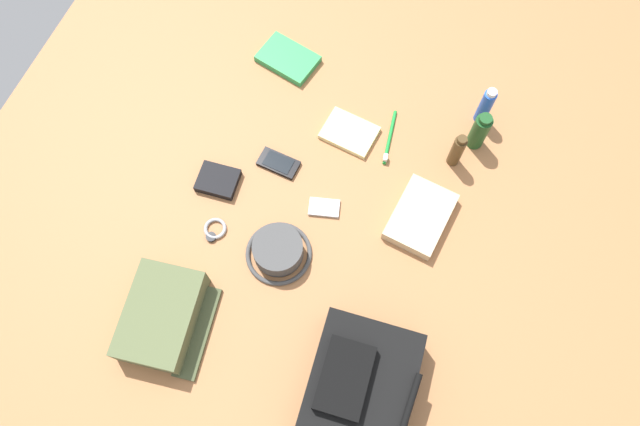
{
  "coord_description": "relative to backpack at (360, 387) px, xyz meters",
  "views": [
    {
      "loc": [
        0.54,
        0.21,
        1.49
      ],
      "look_at": [
        0.0,
        0.0,
        0.04
      ],
      "focal_mm": 32.73,
      "sensor_mm": 36.0,
      "label": 1
    }
  ],
  "objects": [
    {
      "name": "ground_plane",
      "position": [
        -0.39,
        -0.25,
        -0.07
      ],
      "size": [
        2.64,
        2.02,
        0.02
      ],
      "primitive_type": "cube",
      "color": "#A56B40",
      "rests_on": "ground"
    },
    {
      "name": "cologne_bottle",
      "position": [
        -0.69,
        0.04,
        0.01
      ],
      "size": [
        0.03,
        0.03,
        0.13
      ],
      "color": "#473319",
      "rests_on": "ground_plane"
    },
    {
      "name": "notepad",
      "position": [
        -0.66,
        -0.26,
        -0.05
      ],
      "size": [
        0.13,
        0.16,
        0.02
      ],
      "primitive_type": "cube",
      "rotation": [
        0.0,
        0.0,
        -0.12
      ],
      "color": "beige",
      "rests_on": "ground_plane"
    },
    {
      "name": "deodorant_spray",
      "position": [
        -0.85,
        0.08,
        0.01
      ],
      "size": [
        0.04,
        0.04,
        0.14
      ],
      "color": "blue",
      "rests_on": "ground_plane"
    },
    {
      "name": "shampoo_bottle",
      "position": [
        -0.77,
        0.08,
        0.01
      ],
      "size": [
        0.05,
        0.05,
        0.14
      ],
      "color": "#19471E",
      "rests_on": "ground_plane"
    },
    {
      "name": "backpack",
      "position": [
        0.0,
        0.0,
        0.0
      ],
      "size": [
        0.33,
        0.27,
        0.13
      ],
      "color": "black",
      "rests_on": "ground_plane"
    },
    {
      "name": "folded_towel",
      "position": [
        -0.48,
        0.01,
        -0.04
      ],
      "size": [
        0.22,
        0.16,
        0.04
      ],
      "primitive_type": "cube",
      "rotation": [
        0.0,
        0.0,
        -0.12
      ],
      "color": "#C6B289",
      "rests_on": "ground_plane"
    },
    {
      "name": "wallet",
      "position": [
        -0.39,
        -0.55,
        -0.04
      ],
      "size": [
        0.1,
        0.12,
        0.02
      ],
      "primitive_type": "cube",
      "rotation": [
        0.0,
        0.0,
        0.09
      ],
      "color": "black",
      "rests_on": "ground_plane"
    },
    {
      "name": "media_player",
      "position": [
        -0.42,
        -0.25,
        -0.05
      ],
      "size": [
        0.07,
        0.09,
        0.01
      ],
      "color": "#B7B7BC",
      "rests_on": "ground_plane"
    },
    {
      "name": "bucket_hat",
      "position": [
        -0.25,
        -0.31,
        -0.03
      ],
      "size": [
        0.18,
        0.18,
        0.07
      ],
      "color": "#474747",
      "rests_on": "ground_plane"
    },
    {
      "name": "cell_phone",
      "position": [
        -0.5,
        -0.42,
        -0.05
      ],
      "size": [
        0.07,
        0.12,
        0.01
      ],
      "color": "black",
      "rests_on": "ground_plane"
    },
    {
      "name": "toothbrush",
      "position": [
        -0.68,
        -0.15,
        -0.05
      ],
      "size": [
        0.18,
        0.03,
        0.02
      ],
      "color": "#198C33",
      "rests_on": "ground_plane"
    },
    {
      "name": "paperback_novel",
      "position": [
        -0.84,
        -0.53,
        -0.05
      ],
      "size": [
        0.15,
        0.19,
        0.02
      ],
      "color": "#2D934C",
      "rests_on": "ground_plane"
    },
    {
      "name": "wristwatch",
      "position": [
        -0.25,
        -0.5,
        -0.05
      ],
      "size": [
        0.07,
        0.06,
        0.01
      ],
      "color": "#99999E",
      "rests_on": "ground_plane"
    },
    {
      "name": "toiletry_pouch",
      "position": [
        0.02,
        -0.52,
        -0.02
      ],
      "size": [
        0.27,
        0.24,
        0.08
      ],
      "color": "#56603D",
      "rests_on": "ground_plane"
    }
  ]
}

